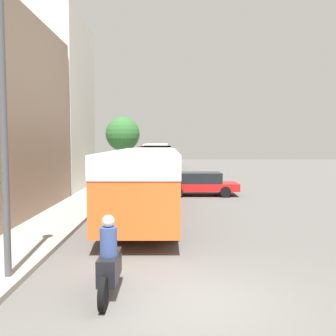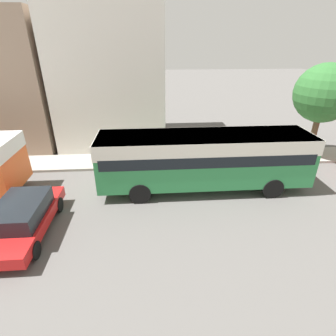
% 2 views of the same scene
% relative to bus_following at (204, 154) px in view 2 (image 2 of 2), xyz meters
% --- Properties ---
extents(building_far_terrace, '(6.65, 6.95, 11.17)m').
position_rel_bus_following_xyz_m(building_far_terrace, '(-7.89, -5.07, 3.72)').
color(building_far_terrace, silver).
rests_on(building_far_terrace, ground_plane).
extents(bus_following, '(2.50, 10.18, 2.86)m').
position_rel_bus_following_xyz_m(bus_following, '(0.00, 0.00, 0.00)').
color(bus_following, '#2D8447').
rests_on(bus_following, ground_plane).
extents(car_crossing, '(4.48, 1.93, 1.39)m').
position_rel_bus_following_xyz_m(car_crossing, '(2.92, -7.57, -1.13)').
color(car_crossing, red).
rests_on(car_crossing, ground_plane).
extents(street_tree, '(3.43, 3.43, 5.57)m').
position_rel_bus_following_xyz_m(street_tree, '(-3.57, 7.72, 2.12)').
color(street_tree, brown).
rests_on(street_tree, sidewalk).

